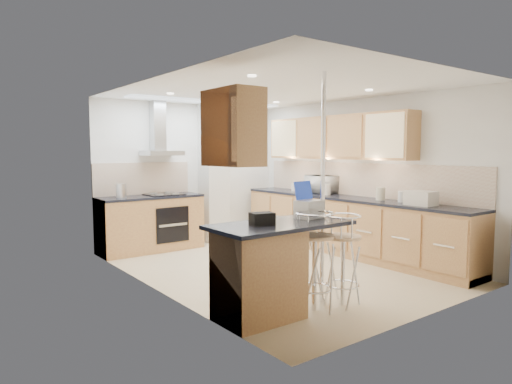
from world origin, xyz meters
TOP-DOWN VIEW (x-y plane):
  - ground at (0.00, 0.00)m, footprint 4.80×4.80m
  - room_shell at (0.32, 0.38)m, footprint 3.64×4.84m
  - right_counter at (1.50, 0.00)m, footprint 0.63×4.40m
  - back_counter at (-0.95, 2.10)m, footprint 1.70×0.63m
  - peninsula at (-1.12, -1.45)m, footprint 1.47×0.72m
  - microwave at (1.65, 0.73)m, footprint 0.47×0.62m
  - laptop at (-0.67, -1.39)m, footprint 0.31×0.25m
  - bag at (-1.35, -1.44)m, footprint 0.26×0.21m
  - bar_stool_near at (-0.78, -1.59)m, footprint 0.49×0.49m
  - bar_stool_end at (-0.42, -1.66)m, footprint 0.56×0.56m
  - jar_a at (1.45, 0.41)m, footprint 0.14×0.14m
  - jar_b at (1.51, 1.28)m, footprint 0.14×0.14m
  - jar_c at (1.55, -0.61)m, footprint 0.16×0.16m
  - jar_d at (1.57, -0.97)m, footprint 0.13×0.13m
  - bread_bin at (1.46, -1.36)m, footprint 0.31×0.38m
  - kettle at (-1.46, 2.05)m, footprint 0.16×0.16m

SIDE VIEW (x-z plane):
  - ground at x=0.00m, z-range 0.00..0.00m
  - back_counter at x=-0.95m, z-range 0.00..0.92m
  - right_counter at x=1.50m, z-range 0.00..0.92m
  - peninsula at x=-1.12m, z-range 0.01..0.95m
  - bar_stool_end at x=-0.42m, z-range 0.00..0.99m
  - bar_stool_near at x=-0.78m, z-range 0.00..1.05m
  - jar_b at x=1.51m, z-range 0.92..1.06m
  - jar_d at x=1.57m, z-range 0.92..1.08m
  - bag at x=-1.35m, z-range 0.94..1.06m
  - jar_a at x=1.45m, z-range 0.92..1.10m
  - jar_c at x=1.55m, z-range 0.92..1.11m
  - bread_bin at x=1.46m, z-range 0.92..1.12m
  - kettle at x=-1.46m, z-range 0.92..1.14m
  - laptop at x=-0.67m, z-range 0.94..1.13m
  - microwave at x=1.65m, z-range 0.92..1.23m
  - room_shell at x=0.32m, z-range 0.29..2.80m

